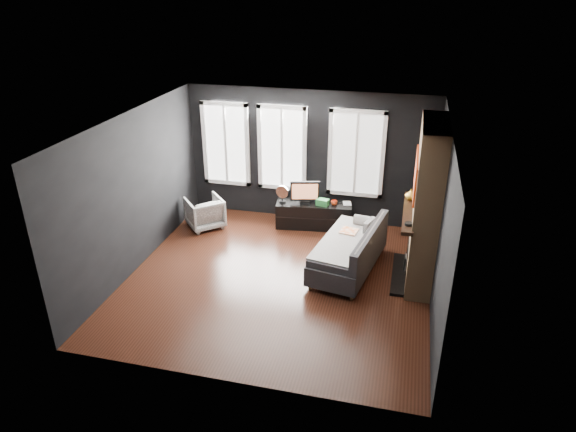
% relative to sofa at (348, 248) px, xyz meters
% --- Properties ---
extents(floor, '(5.00, 5.00, 0.00)m').
position_rel_sofa_xyz_m(floor, '(-1.10, -0.60, -0.42)').
color(floor, black).
rests_on(floor, ground).
extents(ceiling, '(5.00, 5.00, 0.00)m').
position_rel_sofa_xyz_m(ceiling, '(-1.10, -0.60, 2.28)').
color(ceiling, white).
rests_on(ceiling, ground).
extents(wall_back, '(5.00, 0.02, 2.70)m').
position_rel_sofa_xyz_m(wall_back, '(-1.10, 1.90, 0.93)').
color(wall_back, black).
rests_on(wall_back, ground).
extents(wall_left, '(0.02, 5.00, 2.70)m').
position_rel_sofa_xyz_m(wall_left, '(-3.60, -0.60, 0.93)').
color(wall_left, black).
rests_on(wall_left, ground).
extents(wall_right, '(0.02, 5.00, 2.70)m').
position_rel_sofa_xyz_m(wall_right, '(1.40, -0.60, 0.93)').
color(wall_right, black).
rests_on(wall_right, ground).
extents(windows, '(4.00, 0.16, 1.76)m').
position_rel_sofa_xyz_m(windows, '(-1.55, 1.86, 1.96)').
color(windows, white).
rests_on(windows, wall_back).
extents(fireplace, '(0.70, 1.62, 2.70)m').
position_rel_sofa_xyz_m(fireplace, '(1.20, 0.00, 0.93)').
color(fireplace, '#93724C').
rests_on(fireplace, floor).
extents(sofa, '(1.30, 2.07, 0.83)m').
position_rel_sofa_xyz_m(sofa, '(0.00, 0.00, 0.00)').
color(sofa, '#262629').
rests_on(sofa, floor).
extents(stripe_pillow, '(0.20, 0.36, 0.35)m').
position_rel_sofa_xyz_m(stripe_pillow, '(0.30, 0.44, 0.18)').
color(stripe_pillow, gray).
rests_on(stripe_pillow, sofa).
extents(armchair, '(0.92, 0.92, 0.69)m').
position_rel_sofa_xyz_m(armchair, '(-3.05, 0.98, -0.07)').
color(armchair, white).
rests_on(armchair, floor).
extents(media_console, '(1.55, 0.65, 0.52)m').
position_rel_sofa_xyz_m(media_console, '(-0.90, 1.50, -0.16)').
color(media_console, black).
rests_on(media_console, floor).
extents(monitor, '(0.61, 0.27, 0.53)m').
position_rel_sofa_xyz_m(monitor, '(-1.08, 1.46, 0.37)').
color(monitor, black).
rests_on(monitor, media_console).
extents(desk_fan, '(0.30, 0.30, 0.37)m').
position_rel_sofa_xyz_m(desk_fan, '(-1.53, 1.40, 0.29)').
color(desk_fan, gray).
rests_on(desk_fan, media_console).
extents(mug, '(0.15, 0.14, 0.12)m').
position_rel_sofa_xyz_m(mug, '(-0.49, 1.51, 0.16)').
color(mug, red).
rests_on(mug, media_console).
extents(book, '(0.16, 0.05, 0.22)m').
position_rel_sofa_xyz_m(book, '(-0.33, 1.61, 0.21)').
color(book, '#A99D87').
rests_on(book, media_console).
extents(storage_box, '(0.26, 0.19, 0.13)m').
position_rel_sofa_xyz_m(storage_box, '(-0.72, 1.45, 0.17)').
color(storage_box, '#2A7A38').
rests_on(storage_box, media_console).
extents(mantel_vase, '(0.22, 0.23, 0.18)m').
position_rel_sofa_xyz_m(mantel_vase, '(0.95, 0.45, 0.91)').
color(mantel_vase, gold).
rests_on(mantel_vase, fireplace).
extents(mantel_clock, '(0.15, 0.15, 0.04)m').
position_rel_sofa_xyz_m(mantel_clock, '(0.95, -0.55, 0.84)').
color(mantel_clock, black).
rests_on(mantel_clock, fireplace).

